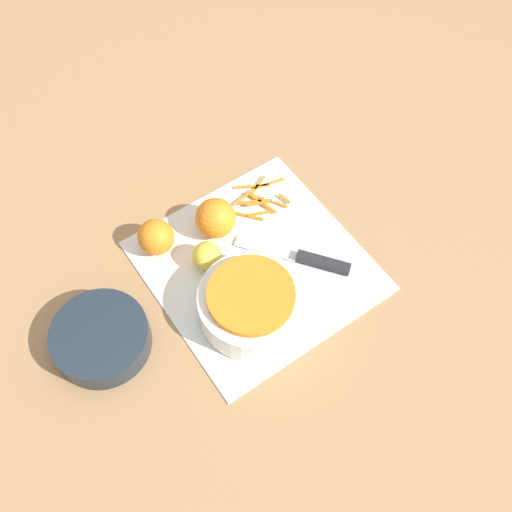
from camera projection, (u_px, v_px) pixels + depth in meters
The scene contains 9 objects.
ground_plane at pixel (256, 266), 1.12m from camera, with size 4.00×4.00×0.00m, color #9E754C.
cutting_board at pixel (256, 265), 1.12m from camera, with size 0.38×0.38×0.01m.
bowl_speckled at pixel (251, 303), 1.04m from camera, with size 0.18×0.18×0.08m.
bowl_dark at pixel (101, 338), 1.02m from camera, with size 0.17×0.17×0.05m.
knife at pixel (312, 260), 1.12m from camera, with size 0.19×0.15×0.02m.
orange_left at pixel (216, 218), 1.13m from camera, with size 0.08×0.08×0.08m.
orange_right at pixel (156, 237), 1.11m from camera, with size 0.07×0.07×0.07m.
lemon at pixel (207, 256), 1.10m from camera, with size 0.05×0.05×0.05m.
peel_pile at pixel (259, 198), 1.19m from camera, with size 0.10×0.14×0.01m.
Camera 1 is at (-0.46, 0.32, 0.97)m, focal length 42.00 mm.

